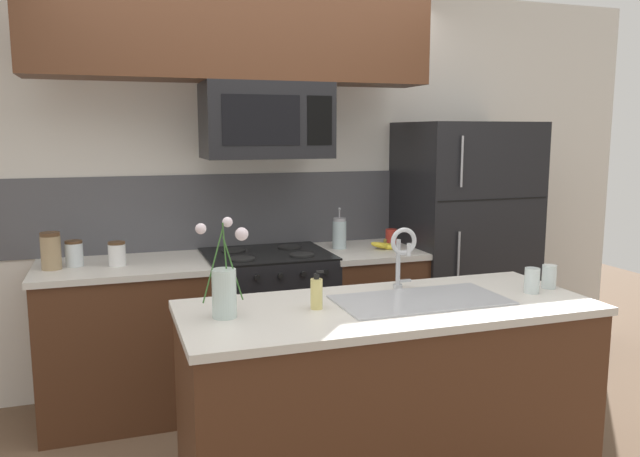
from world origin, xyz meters
TOP-DOWN VIEW (x-y plane):
  - rear_partition at (0.30, 1.28)m, footprint 5.20×0.10m
  - splash_band at (0.00, 1.22)m, footprint 3.23×0.01m
  - back_counter_left at (-0.85, 0.90)m, footprint 0.97×0.65m
  - back_counter_right at (0.67, 0.90)m, footprint 0.62×0.65m
  - stove_range at (0.00, 0.90)m, footprint 0.76×0.64m
  - microwave at (0.00, 0.88)m, footprint 0.74×0.40m
  - upper_cabinet_band at (-0.18, 0.85)m, footprint 2.29×0.34m
  - refrigerator at (1.38, 0.92)m, footprint 0.82×0.74m
  - storage_jar_tall at (-1.22, 0.88)m, footprint 0.11×0.11m
  - storage_jar_medium at (-1.10, 0.93)m, footprint 0.10×0.10m
  - storage_jar_short at (-0.88, 0.86)m, footprint 0.10×0.10m
  - banana_bunch at (0.77, 0.84)m, footprint 0.19×0.12m
  - french_press at (0.50, 0.96)m, footprint 0.09×0.09m
  - coffee_tin at (0.86, 0.95)m, footprint 0.08×0.08m
  - island_counter at (0.24, -0.35)m, footprint 1.83×0.75m
  - kitchen_sink at (0.40, -0.35)m, footprint 0.76×0.39m
  - sink_faucet at (0.40, -0.16)m, footprint 0.14×0.14m
  - dish_soap_bottle at (-0.08, -0.32)m, footprint 0.06×0.05m
  - drinking_glass at (0.96, -0.39)m, footprint 0.07×0.07m
  - spare_glass at (1.10, -0.34)m, footprint 0.07×0.07m
  - flower_vase at (-0.48, -0.32)m, footprint 0.21×0.10m

SIDE VIEW (x-z plane):
  - island_counter at x=0.24m, z-range 0.00..0.91m
  - back_counter_left at x=-0.85m, z-range 0.00..0.91m
  - back_counter_right at x=0.67m, z-range 0.00..0.91m
  - stove_range at x=0.00m, z-range 0.00..0.93m
  - kitchen_sink at x=0.40m, z-range 0.76..0.92m
  - refrigerator at x=1.38m, z-range 0.00..1.72m
  - banana_bunch at x=0.77m, z-range 0.89..0.97m
  - coffee_tin at x=0.86m, z-range 0.91..1.02m
  - spare_glass at x=1.10m, z-range 0.91..1.02m
  - drinking_glass at x=0.96m, z-range 0.91..1.03m
  - storage_jar_short at x=-0.88m, z-range 0.91..1.05m
  - dish_soap_bottle at x=-0.08m, z-range 0.90..1.06m
  - storage_jar_medium at x=-1.10m, z-range 0.91..1.06m
  - french_press at x=0.50m, z-range 0.88..1.14m
  - storage_jar_tall at x=-1.22m, z-range 0.91..1.12m
  - flower_vase at x=-0.48m, z-range 0.82..1.23m
  - sink_faucet at x=0.40m, z-range 0.95..1.26m
  - splash_band at x=0.00m, z-range 0.91..1.39m
  - rear_partition at x=0.30m, z-range 0.00..2.60m
  - microwave at x=0.00m, z-range 1.50..1.94m
  - upper_cabinet_band at x=-0.18m, z-range 1.94..2.54m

